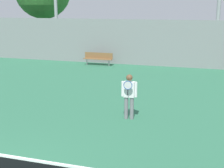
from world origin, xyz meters
TOP-DOWN VIEW (x-y plane):
  - tennis_player at (2.01, 5.37)m, footprint 0.57×0.42m
  - bench_courtside_far at (-2.58, 15.13)m, footprint 2.02×0.40m
  - back_fence at (0.00, 16.00)m, footprint 34.78×0.06m

SIDE VIEW (x-z plane):
  - bench_courtside_far at x=-2.58m, z-range 0.11..0.97m
  - tennis_player at x=2.01m, z-range 0.12..1.77m
  - back_fence at x=0.00m, z-range 0.00..3.13m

